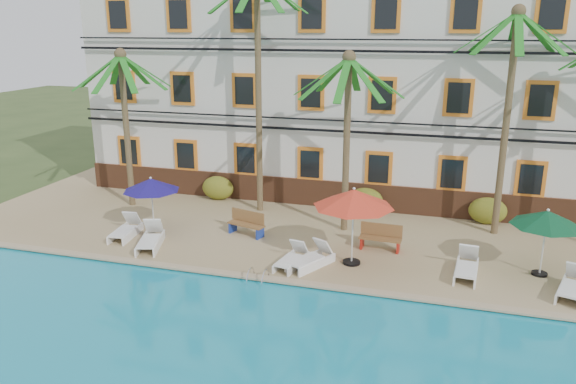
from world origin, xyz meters
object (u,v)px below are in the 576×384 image
(lounger_a, at_px, (126,230))
(bench_left, at_px, (247,223))
(lounger_b, at_px, (150,239))
(pool_ladder, at_px, (258,280))
(umbrella_red, at_px, (354,199))
(lounger_f, at_px, (572,286))
(lounger_c, at_px, (292,259))
(bench_right, at_px, (381,237))
(umbrella_blue, at_px, (151,185))
(palm_a, at_px, (125,106))
(palm_d, at_px, (510,93))
(palm_b, at_px, (258,66))
(umbrella_green, at_px, (547,219))
(palm_c, at_px, (347,117))
(lounger_e, at_px, (467,267))
(lounger_d, at_px, (311,258))

(lounger_a, relative_size, bench_left, 1.21)
(lounger_b, xyz_separation_m, pool_ladder, (4.65, -1.51, -0.30))
(umbrella_red, height_order, lounger_f, umbrella_red)
(lounger_c, height_order, bench_right, bench_right)
(umbrella_blue, xyz_separation_m, lounger_b, (0.73, -1.54, -1.56))
(palm_a, bearing_deg, umbrella_blue, -46.13)
(palm_d, xyz_separation_m, umbrella_blue, (-12.81, -3.49, -3.52))
(bench_left, bearing_deg, umbrella_blue, -170.10)
(lounger_c, bearing_deg, palm_b, 119.15)
(umbrella_red, distance_m, umbrella_green, 6.06)
(palm_b, relative_size, lounger_a, 5.19)
(lounger_a, height_order, bench_right, bench_right)
(bench_left, xyz_separation_m, bench_right, (5.10, -0.03, 0.00))
(umbrella_red, distance_m, bench_right, 2.53)
(lounger_b, height_order, lounger_c, lounger_b)
(palm_c, height_order, umbrella_green, palm_c)
(palm_a, xyz_separation_m, lounger_a, (1.92, -3.61, -4.16))
(palm_a, height_order, palm_b, palm_b)
(palm_a, relative_size, bench_left, 4.35)
(lounger_a, xyz_separation_m, pool_ladder, (6.08, -2.17, -0.28))
(lounger_a, bearing_deg, lounger_e, 0.21)
(palm_c, relative_size, bench_right, 4.55)
(lounger_c, distance_m, lounger_d, 0.65)
(palm_c, relative_size, lounger_e, 3.55)
(palm_d, relative_size, bench_right, 5.58)
(lounger_c, height_order, pool_ladder, lounger_c)
(palm_a, xyz_separation_m, lounger_f, (17.35, -4.12, -4.16))
(palm_b, distance_m, pool_ladder, 9.36)
(umbrella_green, relative_size, pool_ladder, 3.03)
(palm_d, bearing_deg, umbrella_red, -137.19)
(lounger_a, bearing_deg, lounger_c, -6.92)
(lounger_f, xyz_separation_m, bench_left, (-11.06, 2.04, 0.19))
(umbrella_blue, relative_size, lounger_d, 1.14)
(palm_c, relative_size, bench_left, 4.38)
(lounger_e, distance_m, lounger_f, 3.06)
(palm_b, height_order, bench_right, palm_b)
(palm_a, distance_m, umbrella_green, 17.05)
(palm_c, bearing_deg, palm_a, 177.24)
(palm_c, bearing_deg, lounger_d, -95.58)
(palm_b, xyz_separation_m, lounger_a, (-3.85, -4.50, -5.89))
(bench_right, bearing_deg, umbrella_red, -116.05)
(palm_d, relative_size, lounger_d, 4.39)
(palm_b, relative_size, palm_d, 1.16)
(lounger_d, height_order, lounger_f, lounger_f)
(palm_c, height_order, bench_left, palm_c)
(palm_a, xyz_separation_m, lounger_d, (9.37, -4.29, -4.16))
(palm_d, distance_m, lounger_c, 9.90)
(umbrella_green, xyz_separation_m, pool_ladder, (-8.62, -2.93, -1.92))
(palm_b, xyz_separation_m, bench_right, (5.62, -3.00, -5.70))
(palm_c, distance_m, bench_left, 5.53)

